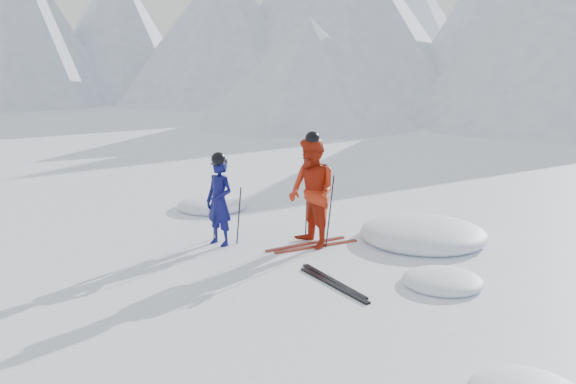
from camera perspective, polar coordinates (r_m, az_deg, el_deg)
The scene contains 12 objects.
ground at distance 9.73m, azimuth 5.22°, elevation -8.03°, with size 160.00×160.00×0.00m, color white.
skier_blue at distance 11.24m, azimuth -6.44°, elevation -0.92°, with size 0.59×0.39×1.63m, color #0C0E4D.
skier_red at distance 11.04m, azimuth 2.25°, elevation -0.06°, with size 0.98×0.76×2.02m, color #B2260E.
pole_blue_left at distance 11.62m, azimuth -6.95°, elevation -1.88°, with size 0.02×0.02×1.09m, color black.
pole_blue_right at distance 11.31m, azimuth -4.62°, elevation -2.21°, with size 0.02×0.02×1.09m, color black.
pole_red_left at distance 11.49m, azimuth 1.76°, elevation -1.29°, with size 0.02×0.02×1.34m, color black.
pole_red_right at distance 11.07m, azimuth 3.95°, elevation -1.83°, with size 0.02×0.02×1.34m, color black.
ski_worn_left at distance 11.37m, azimuth 1.71°, elevation -4.87°, with size 0.09×1.70×0.03m, color black.
ski_worn_right at distance 11.23m, azimuth 2.70°, elevation -5.10°, with size 0.09×1.70×0.03m, color black.
ski_loose_a at distance 9.56m, azimuth 4.26°, elevation -8.28°, with size 0.09×1.70×0.03m, color black.
ski_loose_b at distance 9.40m, azimuth 4.25°, elevation -8.66°, with size 0.09×1.70×0.03m, color black.
snow_lumps at distance 11.63m, azimuth 8.50°, elevation -4.68°, with size 9.71×6.31×0.53m.
Camera 1 is at (4.94, -7.67, 3.37)m, focal length 38.00 mm.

